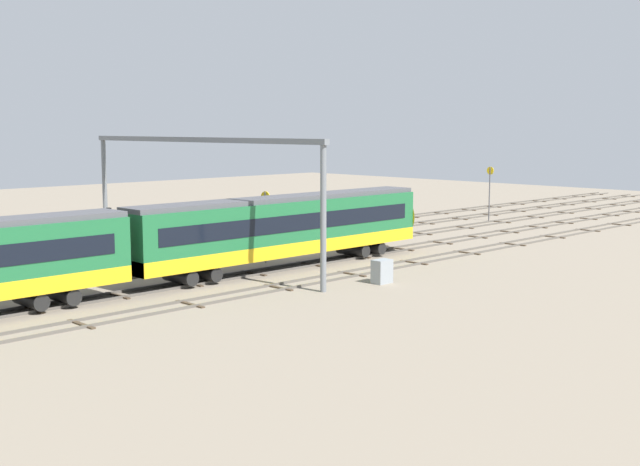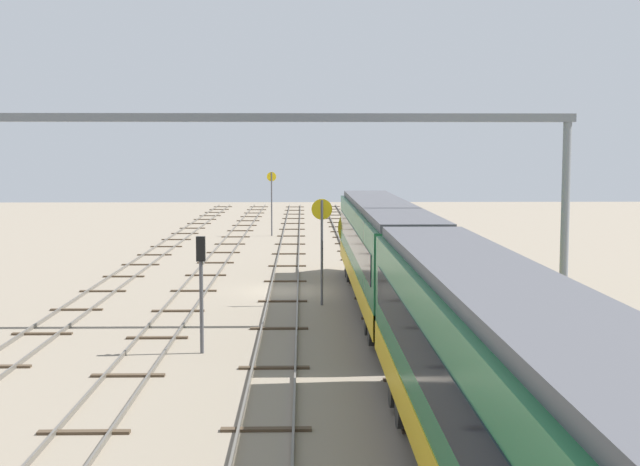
{
  "view_description": "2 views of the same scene",
  "coord_description": "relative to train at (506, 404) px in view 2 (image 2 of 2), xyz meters",
  "views": [
    {
      "loc": [
        -41.36,
        -45.03,
        9.56
      ],
      "look_at": [
        0.77,
        -2.49,
        1.73
      ],
      "focal_mm": 45.46,
      "sensor_mm": 36.0,
      "label": 1
    },
    {
      "loc": [
        -44.46,
        -0.96,
        7.33
      ],
      "look_at": [
        2.94,
        -1.95,
        2.79
      ],
      "focal_mm": 48.03,
      "sensor_mm": 36.0,
      "label": 2
    }
  ],
  "objects": [
    {
      "name": "ground_plane",
      "position": [
        29.05,
        4.74,
        -2.66
      ],
      "size": [
        157.71,
        157.71,
        0.0
      ],
      "primitive_type": "plane",
      "color": "gray"
    },
    {
      "name": "track_near_foreground",
      "position": [
        29.05,
        -4.74,
        -2.59
      ],
      "size": [
        141.71,
        2.4,
        0.16
      ],
      "color": "#59544C",
      "rests_on": "ground"
    },
    {
      "name": "track_with_train",
      "position": [
        29.05,
        -0.0,
        -2.59
      ],
      "size": [
        141.71,
        2.4,
        0.16
      ],
      "color": "#59544C",
      "rests_on": "ground"
    },
    {
      "name": "track_middle",
      "position": [
        29.05,
        4.74,
        -2.59
      ],
      "size": [
        141.71,
        2.4,
        0.16
      ],
      "color": "#59544C",
      "rests_on": "ground"
    },
    {
      "name": "track_second_far",
      "position": [
        29.05,
        9.49,
        -2.59
      ],
      "size": [
        141.71,
        2.4,
        0.16
      ],
      "color": "#59544C",
      "rests_on": "ground"
    },
    {
      "name": "track_far_background",
      "position": [
        29.05,
        14.23,
        -2.59
      ],
      "size": [
        141.71,
        2.4,
        0.16
      ],
      "color": "#59544C",
      "rests_on": "ground"
    },
    {
      "name": "train",
      "position": [
        0.0,
        0.0,
        0.0
      ],
      "size": [
        75.2,
        3.24,
        4.8
      ],
      "color": "#1E6638",
      "rests_on": "ground"
    },
    {
      "name": "overhead_gantry",
      "position": [
        20.54,
        4.86,
        4.35
      ],
      "size": [
        0.4,
        25.1,
        8.9
      ],
      "color": "slate",
      "rests_on": "ground"
    },
    {
      "name": "speed_sign_near_foreground",
      "position": [
        58.51,
        6.43,
        0.81
      ],
      "size": [
        0.14,
        0.81,
        5.55
      ],
      "color": "#4C4C51",
      "rests_on": "ground"
    },
    {
      "name": "speed_sign_mid_trackside",
      "position": [
        24.97,
        2.85,
        0.7
      ],
      "size": [
        0.14,
        0.98,
        5.08
      ],
      "color": "#4C4C51",
      "rests_on": "ground"
    },
    {
      "name": "signal_light_trackside_departure",
      "position": [
        15.28,
        7.44,
        0.16
      ],
      "size": [
        0.31,
        0.32,
        4.28
      ],
      "color": "#4C4C51",
      "rests_on": "ground"
    },
    {
      "name": "relay_cabinet",
      "position": [
        25.0,
        -8.05,
        -1.92
      ],
      "size": [
        1.23,
        0.81,
        1.47
      ],
      "color": "gray",
      "rests_on": "ground"
    }
  ]
}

